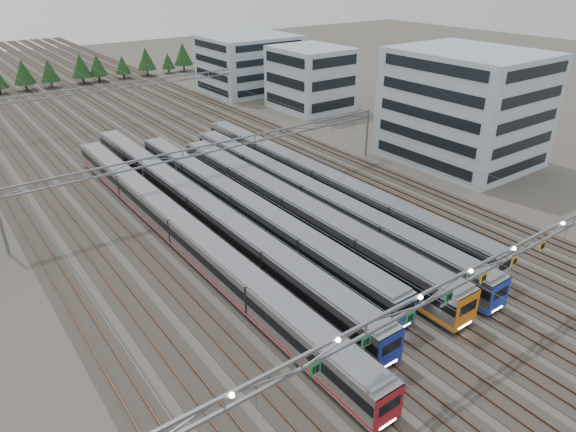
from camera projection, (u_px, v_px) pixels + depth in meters
ground at (454, 347)px, 44.38m from camera, size 400.00×400.00×0.00m
track_bed at (90, 101)px, 115.91m from camera, size 54.00×260.00×5.42m
train_a at (180, 230)px, 59.21m from camera, size 2.83×65.97×3.68m
train_b at (198, 207)px, 64.66m from camera, size 2.89×66.31×3.76m
train_c at (241, 206)px, 64.89m from camera, size 2.90×55.19×3.78m
train_d at (292, 209)px, 63.72m from camera, size 3.12×51.79×4.07m
train_e at (309, 196)px, 67.77m from camera, size 2.88×56.76×3.75m
train_f at (320, 180)px, 72.57m from camera, size 2.87×58.38×3.74m
gantry_near at (468, 279)px, 41.11m from camera, size 56.36×0.61×8.08m
gantry_mid at (221, 152)px, 70.41m from camera, size 56.36×0.36×8.00m
gantry_far at (110, 92)px, 102.90m from camera, size 56.36×0.36×8.00m
depot_bldg_south at (464, 107)px, 82.47m from camera, size 18.00×22.00×17.76m
depot_bldg_mid at (310, 78)px, 113.27m from camera, size 14.00×16.00×13.41m
depot_bldg_north at (250, 63)px, 129.44m from camera, size 22.00×18.00×13.54m
treeline at (77, 68)px, 137.19m from camera, size 106.40×5.60×7.02m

